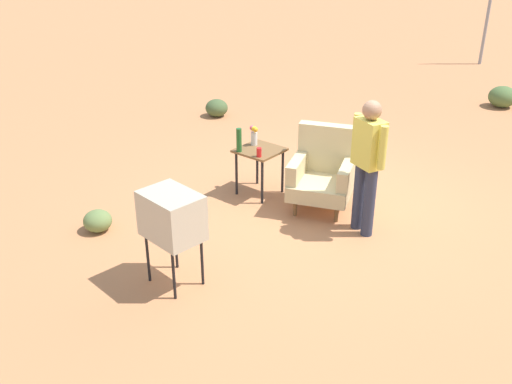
% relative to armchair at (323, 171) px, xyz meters
% --- Properties ---
extents(ground_plane, '(60.00, 60.00, 0.00)m').
position_rel_armchair_xyz_m(ground_plane, '(0.08, -0.01, -0.50)').
color(ground_plane, '#C17A4C').
extents(armchair, '(0.99, 1.00, 1.06)m').
position_rel_armchair_xyz_m(armchair, '(0.00, 0.00, 0.00)').
color(armchair, brown).
rests_on(armchair, ground).
extents(side_table, '(0.56, 0.56, 0.65)m').
position_rel_armchair_xyz_m(side_table, '(-0.88, -0.21, 0.05)').
color(side_table, black).
rests_on(side_table, ground).
extents(tv_on_stand, '(0.64, 0.50, 1.03)m').
position_rel_armchair_xyz_m(tv_on_stand, '(-0.21, -2.43, 0.28)').
color(tv_on_stand, black).
rests_on(tv_on_stand, ground).
extents(person_standing, '(0.53, 0.35, 1.64)m').
position_rel_armchair_xyz_m(person_standing, '(0.74, -0.25, 0.44)').
color(person_standing, '#2D3347').
rests_on(person_standing, ground).
extents(road_sign, '(0.33, 0.33, 2.44)m').
position_rel_armchair_xyz_m(road_sign, '(-1.29, 9.43, 0.88)').
color(road_sign, gray).
rests_on(road_sign, ground).
extents(soda_can_red, '(0.07, 0.07, 0.12)m').
position_rel_armchair_xyz_m(soda_can_red, '(-0.72, -0.42, 0.21)').
color(soda_can_red, red).
rests_on(soda_can_red, side_table).
extents(bottle_wine_green, '(0.07, 0.07, 0.32)m').
position_rel_armchair_xyz_m(bottle_wine_green, '(-1.04, -0.45, 0.31)').
color(bottle_wine_green, '#1E5623').
rests_on(bottle_wine_green, side_table).
extents(flower_vase, '(0.14, 0.10, 0.27)m').
position_rel_armchair_xyz_m(flower_vase, '(-1.04, -0.13, 0.30)').
color(flower_vase, silver).
rests_on(flower_vase, side_table).
extents(shrub_mid, '(0.55, 0.55, 0.42)m').
position_rel_armchair_xyz_m(shrub_mid, '(0.38, 5.97, -0.29)').
color(shrub_mid, '#516B38').
rests_on(shrub_mid, ground).
extents(shrub_far, '(0.35, 0.35, 0.27)m').
position_rel_armchair_xyz_m(shrub_far, '(-1.74, -2.27, -0.36)').
color(shrub_far, olive).
rests_on(shrub_far, ground).
extents(shrub_lone, '(0.43, 0.43, 0.33)m').
position_rel_armchair_xyz_m(shrub_lone, '(-3.65, 1.90, -0.33)').
color(shrub_lone, '#475B33').
rests_on(shrub_lone, ground).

